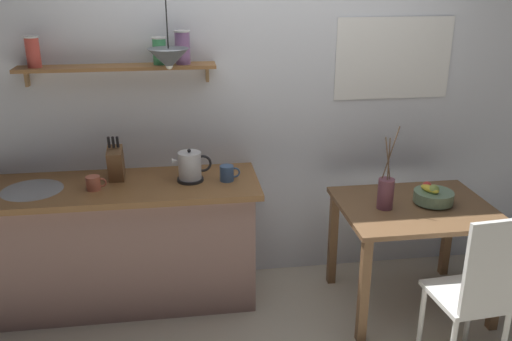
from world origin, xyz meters
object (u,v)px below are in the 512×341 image
electric_kettle (190,167)px  coffee_mug_by_sink (94,183)px  dining_table (414,221)px  fruit_bowl (433,196)px  coffee_mug_spare (227,173)px  twig_vase (386,193)px  knife_block (116,163)px  pendant_lamp (169,59)px  dining_chair_near (477,290)px

electric_kettle → coffee_mug_by_sink: 0.61m
dining_table → coffee_mug_by_sink: size_ratio=7.71×
dining_table → fruit_bowl: 0.21m
fruit_bowl → coffee_mug_spare: (-1.32, 0.25, 0.13)m
dining_table → twig_vase: (-0.22, -0.01, 0.22)m
knife_block → pendant_lamp: pendant_lamp is taller
dining_table → electric_kettle: size_ratio=3.85×
dining_chair_near → fruit_bowl: size_ratio=3.94×
fruit_bowl → pendant_lamp: (-1.66, 0.27, 0.88)m
fruit_bowl → electric_kettle: (-1.56, 0.28, 0.18)m
dining_chair_near → twig_vase: (-0.29, 0.69, 0.31)m
fruit_bowl → coffee_mug_spare: bearing=169.5°
dining_table → coffee_mug_spare: 1.27m
knife_block → pendant_lamp: size_ratio=0.47×
electric_kettle → dining_chair_near: bearing=-33.2°
knife_block → pendant_lamp: 0.78m
coffee_mug_by_sink → dining_table: bearing=-6.2°
coffee_mug_by_sink → twig_vase: bearing=-7.1°
fruit_bowl → coffee_mug_spare: coffee_mug_spare is taller
fruit_bowl → twig_vase: 0.34m
electric_kettle → knife_block: bearing=171.6°
dining_chair_near → electric_kettle: 1.86m
fruit_bowl → coffee_mug_by_sink: coffee_mug_by_sink is taller
electric_kettle → coffee_mug_spare: bearing=-7.6°
knife_block → dining_chair_near: bearing=-28.1°
twig_vase → knife_block: size_ratio=1.76×
dining_table → dining_chair_near: 0.71m
dining_chair_near → coffee_mug_by_sink: size_ratio=7.91×
fruit_bowl → pendant_lamp: pendant_lamp is taller
knife_block → fruit_bowl: bearing=-9.7°
dining_table → coffee_mug_by_sink: (-2.05, 0.22, 0.30)m
fruit_bowl → coffee_mug_spare: size_ratio=1.90×
knife_block → coffee_mug_by_sink: (-0.13, -0.14, -0.08)m
fruit_bowl → twig_vase: (-0.33, -0.02, 0.05)m
electric_kettle → pendant_lamp: bearing=-177.5°
knife_block → twig_vase: bearing=-12.3°
electric_kettle → coffee_mug_by_sink: (-0.61, -0.07, -0.05)m
dining_chair_near → knife_block: size_ratio=3.23×
dining_table → electric_kettle: bearing=168.5°
pendant_lamp → knife_block: bearing=168.8°
twig_vase → coffee_mug_by_sink: size_ratio=4.30×
fruit_bowl → electric_kettle: size_ratio=1.00×
dining_table → dining_chair_near: dining_chair_near is taller
coffee_mug_spare → coffee_mug_by_sink: bearing=-177.4°
dining_chair_near → twig_vase: bearing=112.7°
fruit_bowl → knife_block: knife_block is taller
coffee_mug_by_sink → coffee_mug_spare: size_ratio=0.95×
fruit_bowl → electric_kettle: electric_kettle is taller
dining_table → electric_kettle: 1.51m
twig_vase → coffee_mug_spare: (-0.99, 0.27, 0.09)m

